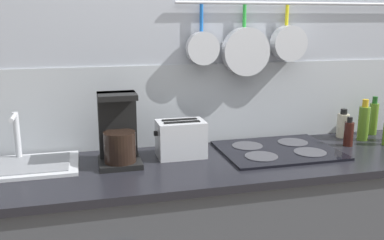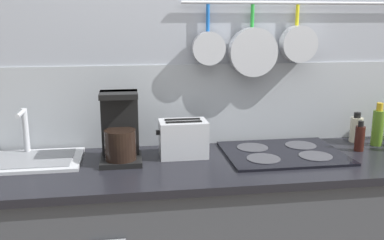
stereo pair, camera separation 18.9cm
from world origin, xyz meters
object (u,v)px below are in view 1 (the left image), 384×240
coffee_maker (119,135)px  toaster (181,139)px  bottle_sesame_oil (349,133)px  bottle_vinegar (364,122)px  bottle_hot_sauce (343,125)px  bottle_cooking_wine (373,118)px

coffee_maker → toaster: size_ratio=1.34×
coffee_maker → bottle_sesame_oil: 1.17m
coffee_maker → bottle_sesame_oil: bearing=-0.9°
toaster → bottle_sesame_oil: bearing=-3.1°
bottle_sesame_oil → bottle_vinegar: 0.16m
bottle_hot_sauce → bottle_vinegar: bearing=-46.9°
bottle_cooking_wine → toaster: bearing=-174.0°
toaster → bottle_hot_sauce: (0.94, 0.11, -0.02)m
bottle_vinegar → bottle_cooking_wine: size_ratio=1.03×
bottle_sesame_oil → bottle_hot_sauce: bottle_hot_sauce is taller
bottle_hot_sauce → bottle_cooking_wine: bottle_cooking_wine is taller
coffee_maker → bottle_sesame_oil: (1.17, -0.02, -0.07)m
coffee_maker → toaster: coffee_maker is taller
bottle_hot_sauce → bottle_vinegar: bottle_vinegar is taller
coffee_maker → bottle_sesame_oil: size_ratio=2.13×
toaster → bottle_hot_sauce: bearing=6.5°
toaster → bottle_vinegar: bearing=1.7°
bottle_cooking_wine → bottle_vinegar: bearing=-144.8°
coffee_maker → toaster: (0.29, 0.03, -0.05)m
toaster → bottle_vinegar: size_ratio=1.08×
coffee_maker → toaster: 0.30m
bottle_hot_sauce → coffee_maker: bearing=-173.6°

